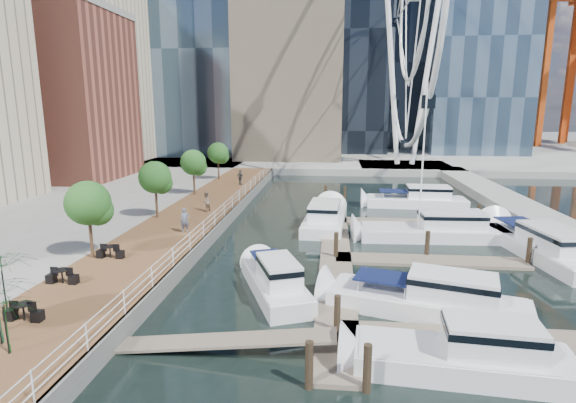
% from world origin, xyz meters
% --- Properties ---
extents(ground, '(520.00, 520.00, 0.00)m').
position_xyz_m(ground, '(0.00, 0.00, 0.00)').
color(ground, black).
rests_on(ground, ground).
extents(boardwalk, '(6.00, 60.00, 1.00)m').
position_xyz_m(boardwalk, '(-9.00, 15.00, 0.50)').
color(boardwalk, brown).
rests_on(boardwalk, ground).
extents(seawall, '(0.25, 60.00, 1.00)m').
position_xyz_m(seawall, '(-6.00, 15.00, 0.50)').
color(seawall, '#595954').
rests_on(seawall, ground).
extents(land_far, '(200.00, 114.00, 1.00)m').
position_xyz_m(land_far, '(0.00, 102.00, 0.50)').
color(land_far, gray).
rests_on(land_far, ground).
extents(breakwater, '(4.00, 60.00, 1.00)m').
position_xyz_m(breakwater, '(20.00, 20.00, 0.50)').
color(breakwater, gray).
rests_on(breakwater, ground).
extents(pier, '(14.00, 12.00, 1.00)m').
position_xyz_m(pier, '(14.00, 52.00, 0.50)').
color(pier, gray).
rests_on(pier, ground).
extents(railing, '(0.10, 60.00, 1.05)m').
position_xyz_m(railing, '(-6.10, 15.00, 1.52)').
color(railing, white).
rests_on(railing, boardwalk).
extents(floating_docks, '(16.00, 34.00, 2.60)m').
position_xyz_m(floating_docks, '(7.97, 9.98, 0.49)').
color(floating_docks, '#6D6051').
rests_on(floating_docks, ground).
extents(street_trees, '(2.60, 42.60, 4.60)m').
position_xyz_m(street_trees, '(-11.40, 14.00, 4.29)').
color(street_trees, '#3F2B1C').
rests_on(street_trees, ground).
extents(cafe_tables, '(2.50, 13.70, 0.74)m').
position_xyz_m(cafe_tables, '(-10.40, -2.00, 1.37)').
color(cafe_tables, black).
rests_on(cafe_tables, ground).
extents(yacht_foreground, '(10.55, 5.53, 2.15)m').
position_xyz_m(yacht_foreground, '(7.29, 0.49, 0.00)').
color(yacht_foreground, white).
rests_on(yacht_foreground, ground).
extents(pedestrian_near, '(0.77, 0.67, 1.78)m').
position_xyz_m(pedestrian_near, '(-7.70, 9.89, 1.89)').
color(pedestrian_near, '#535A6F').
rests_on(pedestrian_near, boardwalk).
extents(pedestrian_mid, '(0.94, 1.03, 1.72)m').
position_xyz_m(pedestrian_mid, '(-8.06, 16.58, 1.86)').
color(pedestrian_mid, '#806959').
rests_on(pedestrian_mid, boardwalk).
extents(pedestrian_far, '(1.09, 0.86, 1.72)m').
position_xyz_m(pedestrian_far, '(-7.93, 30.46, 1.86)').
color(pedestrian_far, '#31373D').
rests_on(pedestrian_far, boardwalk).
extents(moored_yachts, '(22.21, 32.72, 11.50)m').
position_xyz_m(moored_yachts, '(9.65, 12.74, 0.00)').
color(moored_yachts, silver).
rests_on(moored_yachts, ground).
extents(cafe_seating, '(5.79, 6.54, 2.55)m').
position_xyz_m(cafe_seating, '(-10.18, -4.90, 2.22)').
color(cafe_seating, '#0E341F').
rests_on(cafe_seating, ground).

